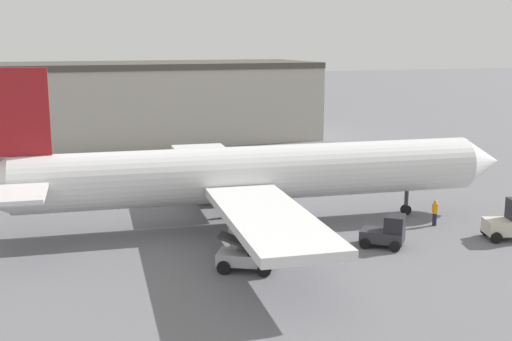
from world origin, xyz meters
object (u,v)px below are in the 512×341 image
object	(u,v)px
airplane	(242,176)
pushback_tug	(510,222)
baggage_tug	(386,232)
belt_loader_truck	(251,254)
ground_crew_worker	(435,212)

from	to	relation	value
airplane	pushback_tug	bearing A→B (deg)	-23.86
baggage_tug	pushback_tug	bearing A→B (deg)	31.17
belt_loader_truck	pushback_tug	xyz separation A→B (m)	(16.81, -0.19, 0.17)
ground_crew_worker	baggage_tug	bearing A→B (deg)	19.88
airplane	pushback_tug	size ratio (longest dim) A/B	12.88
airplane	belt_loader_truck	xyz separation A→B (m)	(-2.24, -8.01, -2.48)
ground_crew_worker	pushback_tug	xyz separation A→B (m)	(2.56, -4.07, 0.17)
ground_crew_worker	baggage_tug	world-z (taller)	baggage_tug
belt_loader_truck	pushback_tug	world-z (taller)	pushback_tug
airplane	baggage_tug	distance (m)	9.93
ground_crew_worker	belt_loader_truck	world-z (taller)	belt_loader_truck
baggage_tug	belt_loader_truck	distance (m)	8.95
airplane	pushback_tug	xyz separation A→B (m)	(14.57, -8.20, -2.30)
ground_crew_worker	belt_loader_truck	distance (m)	14.77
baggage_tug	belt_loader_truck	size ratio (longest dim) A/B	0.87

